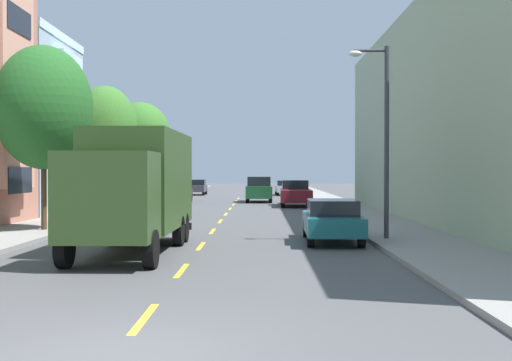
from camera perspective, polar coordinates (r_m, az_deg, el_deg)
ground_plane at (r=38.53m, az=-2.44°, el=-2.68°), size 160.00×160.00×0.00m
sidewalk_left at (r=37.57m, az=-13.48°, el=-2.69°), size 3.20×120.00×0.14m
sidewalk_right at (r=36.85m, az=8.51°, el=-2.75°), size 3.20×120.00×0.14m
lane_centerline_dashes at (r=33.05m, az=-2.91°, el=-3.27°), size 0.14×47.20×0.01m
street_tree_second at (r=26.08m, az=-18.26°, el=6.14°), size 3.71×3.71×7.04m
street_tree_third at (r=35.53m, az=-13.16°, el=4.49°), size 3.41×3.41×6.79m
street_tree_farthest at (r=45.18m, az=-10.23°, el=4.10°), size 4.11×4.11×6.96m
street_lamp at (r=21.96m, az=11.06°, el=4.72°), size 1.35×0.28×6.40m
delivery_box_truck at (r=19.42m, az=-10.54°, el=-0.30°), size 2.52×8.04×3.58m
parked_pickup_red at (r=29.72m, az=-12.03°, el=-2.16°), size 2.01×5.30×1.73m
parked_pickup_burgundy at (r=43.55m, az=3.52°, el=-1.18°), size 2.11×5.34×1.73m
parked_wagon_white at (r=41.88m, az=-8.25°, el=-1.31°), size 1.84×4.71×1.50m
parked_sedan_silver at (r=62.71m, az=2.59°, el=-0.62°), size 1.92×4.55×1.43m
parked_hatchback_charcoal at (r=63.70m, az=-5.23°, el=-0.59°), size 1.75×4.01×1.50m
parked_sedan_black at (r=49.41m, az=-6.85°, el=-1.03°), size 1.89×4.53×1.43m
parked_sedan_teal at (r=21.77m, az=6.73°, el=-3.47°), size 1.92×4.55×1.43m
moving_forest_sedan at (r=49.14m, az=0.27°, el=-0.76°), size 1.95×4.80×1.93m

